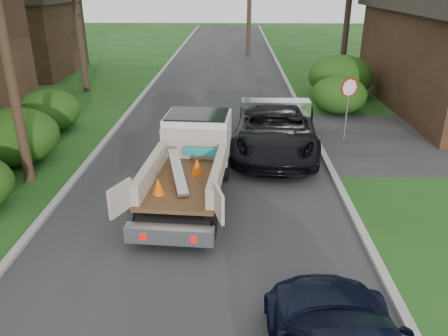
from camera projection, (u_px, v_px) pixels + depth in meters
name	position (u px, v px, depth m)	size (l,w,h in m)	color
ground	(189.00, 285.00, 9.01)	(120.00, 120.00, 0.00)	#1D4814
road	(213.00, 131.00, 18.19)	(8.00, 90.00, 0.02)	#28282B
curb_left	(115.00, 129.00, 18.26)	(0.20, 90.00, 0.12)	#9E9E99
curb_right	(311.00, 131.00, 18.07)	(0.20, 90.00, 0.12)	#9E9E99
stop_sign	(348.00, 96.00, 16.45)	(0.71, 0.32, 2.48)	slate
house_left_far	(14.00, 26.00, 28.31)	(7.56, 7.56, 6.00)	#331E14
hedge_left_b	(16.00, 136.00, 14.76)	(2.86, 2.86, 1.87)	#164810
hedge_left_c	(48.00, 110.00, 18.01)	(2.60, 2.60, 1.70)	#164810
hedge_right_a	(339.00, 95.00, 20.47)	(2.60, 2.60, 1.70)	#164810
hedge_right_b	(340.00, 76.00, 23.11)	(3.38, 3.38, 2.21)	#164810
flatbed_truck	(193.00, 154.00, 12.73)	(2.64, 5.59, 2.06)	black
black_pickup	(276.00, 128.00, 15.78)	(2.90, 6.30, 1.75)	black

